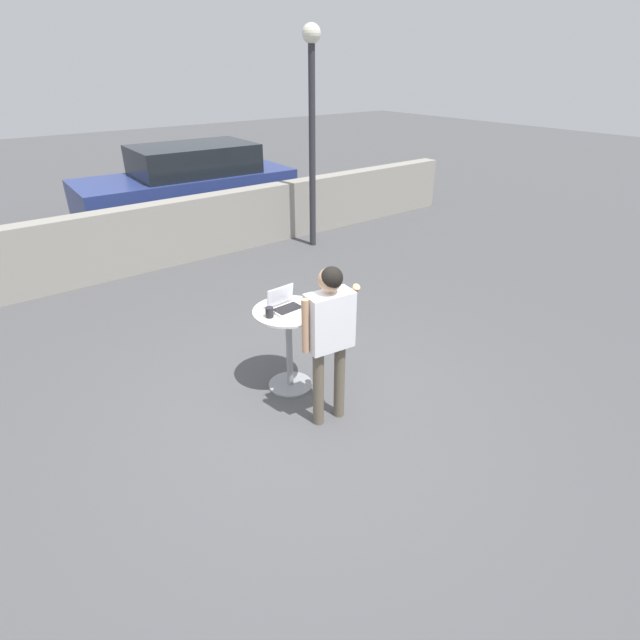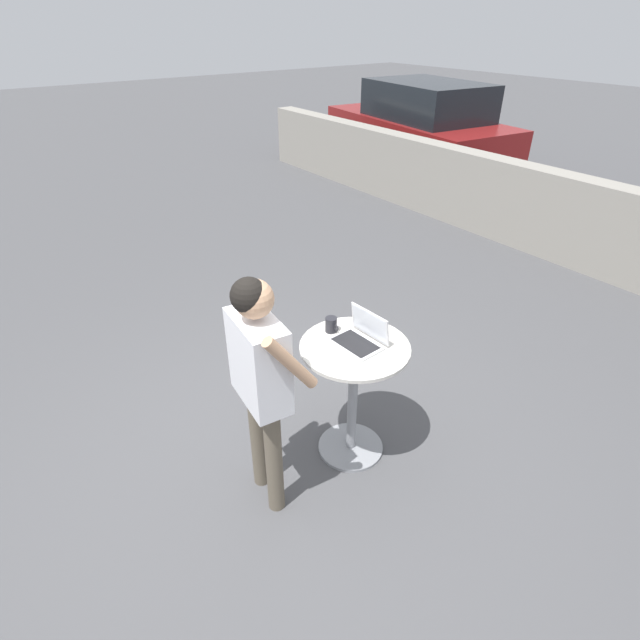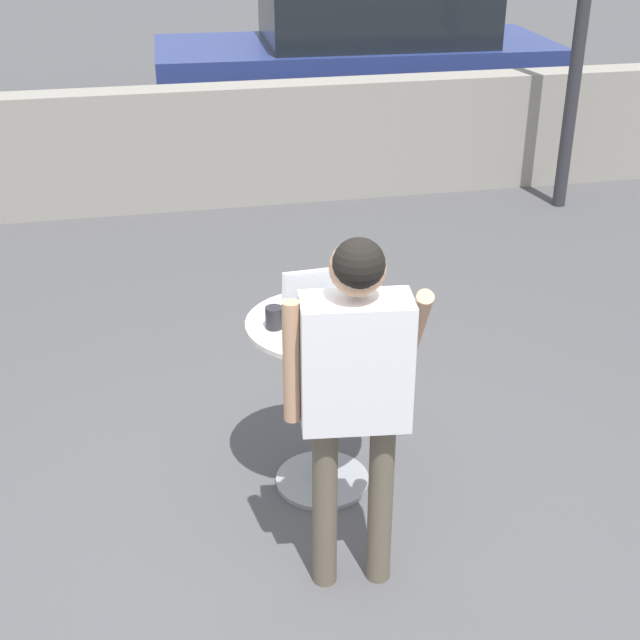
# 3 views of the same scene
# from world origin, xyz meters

# --- Properties ---
(ground_plane) EXTENTS (50.00, 50.00, 0.00)m
(ground_plane) POSITION_xyz_m (0.00, 0.00, 0.00)
(ground_plane) COLOR #4C4C4F
(pavement_kerb) EXTENTS (14.98, 0.35, 1.11)m
(pavement_kerb) POSITION_xyz_m (0.00, 5.08, 0.56)
(pavement_kerb) COLOR gray
(pavement_kerb) RESTS_ON ground_plane
(cafe_table) EXTENTS (0.75, 0.75, 0.95)m
(cafe_table) POSITION_xyz_m (0.20, 0.60, 0.63)
(cafe_table) COLOR gray
(cafe_table) RESTS_ON ground_plane
(laptop) EXTENTS (0.35, 0.28, 0.22)m
(laptop) POSITION_xyz_m (0.20, 0.64, 1.00)
(laptop) COLOR silver
(laptop) RESTS_ON cafe_table
(coffee_mug) EXTENTS (0.12, 0.08, 0.11)m
(coffee_mug) POSITION_xyz_m (-0.04, 0.58, 1.01)
(coffee_mug) COLOR #232328
(coffee_mug) RESTS_ON cafe_table
(standing_person) EXTENTS (0.61, 0.35, 1.68)m
(standing_person) POSITION_xyz_m (0.18, -0.12, 1.07)
(standing_person) COLOR brown
(standing_person) RESTS_ON ground_plane
(parked_car_near_street) EXTENTS (4.61, 2.10, 1.69)m
(parked_car_near_street) POSITION_xyz_m (2.03, 7.10, 0.86)
(parked_car_near_street) COLOR navy
(parked_car_near_street) RESTS_ON ground_plane
(street_lamp) EXTENTS (0.32, 0.32, 3.83)m
(street_lamp) POSITION_xyz_m (3.31, 4.34, 2.51)
(street_lamp) COLOR #2D2D33
(street_lamp) RESTS_ON ground_plane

